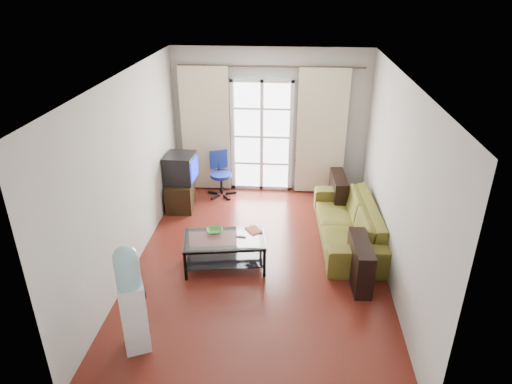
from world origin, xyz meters
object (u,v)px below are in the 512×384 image
Objects in this scene: coffee_table at (225,248)px; water_cooler at (131,297)px; crt_tv at (179,168)px; task_chair at (221,183)px; tv_stand at (181,195)px; sofa at (347,222)px.

water_cooler is at bearing -114.58° from coffee_table.
coffee_table is at bearing 40.63° from water_cooler.
task_chair is at bearing 41.51° from crt_tv.
tv_stand is 0.87m from task_chair.
tv_stand is 3.48m from water_cooler.
sofa is 2.67m from task_chair.
task_chair reaches higher than tv_stand.
crt_tv is (-0.00, 0.05, 0.50)m from tv_stand.
crt_tv is at bearing 120.17° from coffee_table.
tv_stand is 0.50m from crt_tv.
sofa is 2.64× the size of task_chair.
task_chair is at bearing 99.87° from coffee_table.
water_cooler reaches higher than tv_stand.
sofa is at bearing -15.78° from crt_tv.
crt_tv is at bearing 86.60° from tv_stand.
sofa is 1.80× the size of coffee_table.
water_cooler reaches higher than crt_tv.
coffee_table is 2.15m from crt_tv.
coffee_table is (-1.82, -0.87, -0.02)m from sofa.
coffee_table is at bearing -100.91° from task_chair.
coffee_table is 2.38m from task_chair.
tv_stand is (-2.88, 0.90, -0.07)m from sofa.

